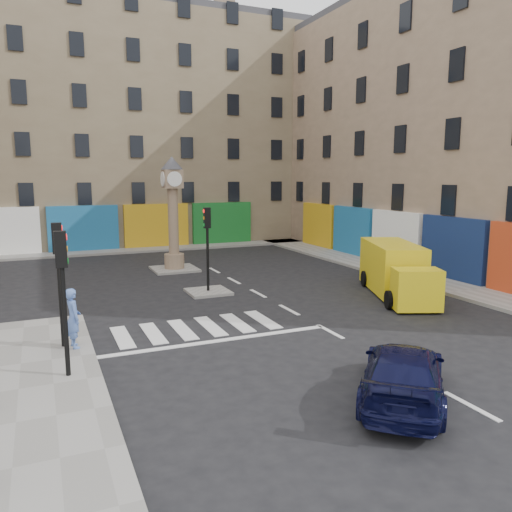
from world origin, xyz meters
TOP-DOWN VIEW (x-y plane):
  - ground at (0.00, 0.00)m, footprint 120.00×120.00m
  - sidewalk_right at (8.70, 10.00)m, footprint 2.60×30.00m
  - sidewalk_far at (-4.00, 22.20)m, footprint 32.00×2.40m
  - island_near at (-2.00, 8.00)m, footprint 1.80×1.80m
  - island_far at (-2.00, 14.00)m, footprint 2.40×2.40m
  - building_right at (15.00, 10.00)m, footprint 10.00×30.00m
  - building_far at (-4.00, 28.00)m, footprint 32.00×10.00m
  - traffic_light_left_near at (-8.30, 0.20)m, footprint 0.28×0.22m
  - traffic_light_left_far at (-8.30, 2.60)m, footprint 0.28×0.22m
  - traffic_light_island at (-2.00, 8.00)m, footprint 0.28×0.22m
  - clock_pillar at (-2.00, 14.00)m, footprint 1.20×1.20m
  - navy_sedan at (-1.20, -4.08)m, footprint 4.32×4.56m
  - yellow_van at (5.43, 4.38)m, footprint 4.00×6.35m
  - pedestrian_blue at (-8.00, 2.37)m, footprint 0.54×0.72m

SIDE VIEW (x-z plane):
  - ground at x=0.00m, z-range 0.00..0.00m
  - island_near at x=-2.00m, z-range 0.00..0.12m
  - island_far at x=-2.00m, z-range 0.00..0.12m
  - sidewalk_right at x=8.70m, z-range 0.00..0.15m
  - sidewalk_far at x=-4.00m, z-range 0.00..0.15m
  - navy_sedan at x=-1.20m, z-range 0.00..1.30m
  - pedestrian_blue at x=-8.00m, z-range 0.15..1.94m
  - yellow_van at x=5.43m, z-range -0.01..2.22m
  - traffic_light_island at x=-2.00m, z-range 0.74..4.44m
  - traffic_light_left_near at x=-8.30m, z-range 0.77..4.47m
  - traffic_light_left_far at x=-8.30m, z-range 0.77..4.47m
  - clock_pillar at x=-2.00m, z-range 0.50..6.60m
  - building_right at x=15.00m, z-range 0.00..16.00m
  - building_far at x=-4.00m, z-range 0.00..17.00m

